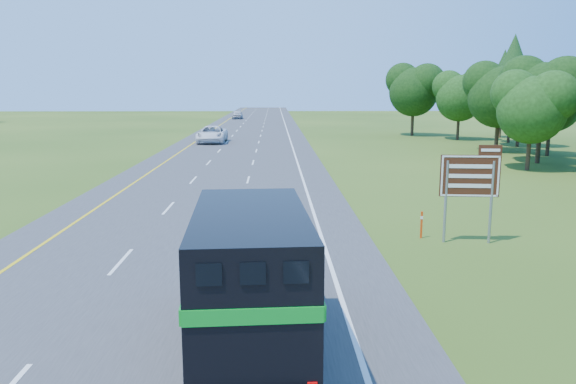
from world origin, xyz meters
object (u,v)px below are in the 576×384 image
(white_suv, at_px, (212,134))
(exit_sign, at_px, (471,180))
(far_car, at_px, (237,114))
(horse_truck, at_px, (250,274))

(white_suv, bearing_deg, exit_sign, -70.66)
(far_car, xyz_separation_m, exit_sign, (15.13, -94.35, 1.62))
(white_suv, distance_m, exit_sign, 44.88)
(horse_truck, relative_size, exit_sign, 2.01)
(far_car, bearing_deg, horse_truck, -86.63)
(horse_truck, distance_m, exit_sign, 12.29)
(white_suv, height_order, exit_sign, exit_sign)
(horse_truck, height_order, far_car, horse_truck)
(white_suv, distance_m, far_car, 51.97)
(far_car, relative_size, exit_sign, 1.31)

